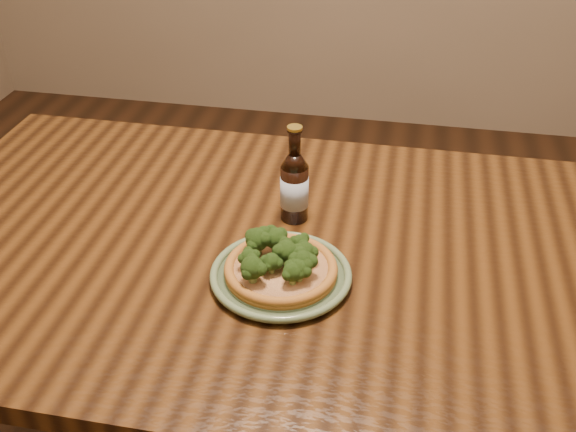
% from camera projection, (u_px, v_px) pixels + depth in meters
% --- Properties ---
extents(table, '(1.60, 0.90, 0.75)m').
position_uv_depth(table, '(301.00, 287.00, 1.32)').
color(table, '#41250E').
rests_on(table, ground).
extents(plate, '(0.25, 0.25, 0.02)m').
position_uv_depth(plate, '(281.00, 275.00, 1.19)').
color(plate, '#5A704D').
rests_on(plate, table).
extents(pizza, '(0.20, 0.20, 0.07)m').
position_uv_depth(pizza, '(280.00, 265.00, 1.18)').
color(pizza, '#9F6524').
rests_on(pizza, plate).
extents(beer_bottle, '(0.06, 0.06, 0.20)m').
position_uv_depth(beer_bottle, '(294.00, 186.00, 1.31)').
color(beer_bottle, black).
rests_on(beer_bottle, table).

